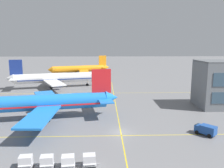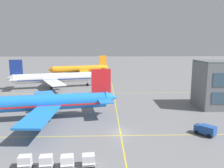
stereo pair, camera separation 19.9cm
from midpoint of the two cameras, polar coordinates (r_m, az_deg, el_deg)
ground_plane at (r=49.08m, az=2.24°, el=-12.04°), size 600.00×600.00×0.00m
airliner_front_gate at (r=58.38m, az=-17.36°, el=-4.57°), size 39.21×33.42×12.22m
airliner_second_row at (r=99.34m, az=-14.28°, el=1.50°), size 39.11×33.27×12.28m
airliner_third_row at (r=135.98m, az=-8.02°, el=3.85°), size 36.33×31.06×11.57m
taxiway_markings at (r=66.48m, az=1.13°, el=-6.05°), size 110.26×89.84×0.01m
service_truck_red_van at (r=50.91m, az=22.64°, el=-10.59°), size 4.11×4.29×2.10m
baggage_cart_row_leftmost at (r=38.25m, az=-21.08°, el=-17.82°), size 2.82×1.87×1.86m
baggage_cart_row_second at (r=37.28m, az=-16.23°, el=-18.29°), size 2.82×1.87×1.86m
baggage_cart_row_middle at (r=36.58m, az=-11.13°, el=-18.65°), size 2.82×1.87×1.86m
baggage_cart_row_fourth at (r=36.47m, az=-5.81°, el=-18.60°), size 2.82×1.87×1.86m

